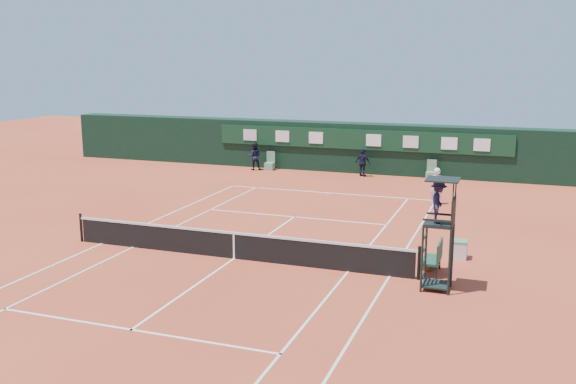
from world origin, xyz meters
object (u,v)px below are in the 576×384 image
object	(u,v)px
umpire_chair	(439,211)
player_bench	(435,256)
tennis_net	(234,245)
cooler	(459,249)
player	(436,186)

from	to	relation	value
umpire_chair	player_bench	size ratio (longest dim) A/B	2.85
tennis_net	cooler	world-z (taller)	tennis_net
cooler	player	xyz separation A→B (m)	(-1.84, 8.39, 0.56)
cooler	player	distance (m)	8.61
player_bench	umpire_chair	bearing A→B (deg)	-81.41
umpire_chair	tennis_net	bearing A→B (deg)	174.46
tennis_net	cooler	bearing A→B (deg)	20.31
player_bench	player	xyz separation A→B (m)	(-1.25, 10.36, 0.29)
umpire_chair	cooler	size ratio (longest dim) A/B	5.30
player_bench	cooler	bearing A→B (deg)	73.23
tennis_net	cooler	xyz separation A→B (m)	(7.40, 2.74, -0.18)
player	cooler	bearing A→B (deg)	100.19
tennis_net	player	size ratio (longest dim) A/B	7.24
player_bench	tennis_net	bearing A→B (deg)	-173.57
cooler	umpire_chair	bearing A→B (deg)	-96.26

